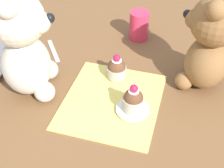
# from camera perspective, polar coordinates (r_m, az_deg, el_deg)

# --- Properties ---
(ground_plane) EXTENTS (4.00, 4.00, 0.00)m
(ground_plane) POSITION_cam_1_polar(r_m,az_deg,el_deg) (0.76, 0.00, -3.19)
(ground_plane) COLOR brown
(knitted_placemat) EXTENTS (0.26, 0.23, 0.01)m
(knitted_placemat) POSITION_cam_1_polar(r_m,az_deg,el_deg) (0.76, 0.00, -3.02)
(knitted_placemat) COLOR #E0D166
(knitted_placemat) RESTS_ON ground_plane
(teddy_bear_cream) EXTENTS (0.16, 0.16, 0.27)m
(teddy_bear_cream) POSITION_cam_1_polar(r_m,az_deg,el_deg) (0.74, -15.82, 6.95)
(teddy_bear_cream) COLOR beige
(teddy_bear_cream) RESTS_ON ground_plane
(teddy_bear_tan) EXTENTS (0.14, 0.14, 0.25)m
(teddy_bear_tan) POSITION_cam_1_polar(r_m,az_deg,el_deg) (0.77, 17.45, 7.26)
(teddy_bear_tan) COLOR olive
(teddy_bear_tan) RESTS_ON ground_plane
(cupcake_near_cream_bear) EXTENTS (0.05, 0.05, 0.07)m
(cupcake_near_cream_bear) POSITION_cam_1_polar(r_m,az_deg,el_deg) (0.81, 0.84, 2.81)
(cupcake_near_cream_bear) COLOR #B2ADA3
(cupcake_near_cream_bear) RESTS_ON knitted_placemat
(saucer_plate) EXTENTS (0.08, 0.08, 0.01)m
(saucer_plate) POSITION_cam_1_polar(r_m,az_deg,el_deg) (0.73, 3.78, -4.65)
(saucer_plate) COLOR silver
(saucer_plate) RESTS_ON knitted_placemat
(cupcake_near_tan_bear) EXTENTS (0.05, 0.05, 0.07)m
(cupcake_near_tan_bear) POSITION_cam_1_polar(r_m,az_deg,el_deg) (0.71, 3.89, -2.96)
(cupcake_near_tan_bear) COLOR #B2ADA3
(cupcake_near_tan_bear) RESTS_ON saucer_plate
(juice_glass) EXTENTS (0.06, 0.06, 0.09)m
(juice_glass) POSITION_cam_1_polar(r_m,az_deg,el_deg) (0.96, 5.03, 10.60)
(juice_glass) COLOR #DB3356
(juice_glass) RESTS_ON ground_plane
(teaspoon) EXTENTS (0.10, 0.08, 0.01)m
(teaspoon) POSITION_cam_1_polar(r_m,az_deg,el_deg) (0.94, -10.68, 6.08)
(teaspoon) COLOR silver
(teaspoon) RESTS_ON ground_plane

